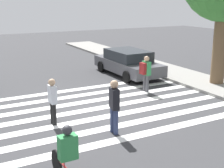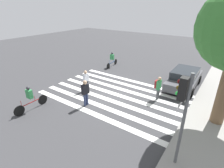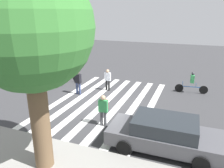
{
  "view_description": "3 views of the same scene",
  "coord_description": "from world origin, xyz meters",
  "px_view_note": "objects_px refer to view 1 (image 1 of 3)",
  "views": [
    {
      "loc": [
        10.55,
        -5.13,
        4.16
      ],
      "look_at": [
        0.63,
        0.15,
        1.11
      ],
      "focal_mm": 50.0,
      "sensor_mm": 36.0,
      "label": 1
    },
    {
      "loc": [
        9.58,
        6.41,
        6.04
      ],
      "look_at": [
        0.13,
        -0.19,
        0.82
      ],
      "focal_mm": 28.0,
      "sensor_mm": 36.0,
      "label": 2
    },
    {
      "loc": [
        -5.12,
        12.06,
        5.59
      ],
      "look_at": [
        -0.63,
        0.42,
        1.46
      ],
      "focal_mm": 35.0,
      "sensor_mm": 36.0,
      "label": 3
    }
  ],
  "objects_px": {
    "pedestrian_adult_tall_backpack": "(114,104)",
    "cyclist_near_curb": "(68,158)",
    "pedestrian_child_with_backpack": "(53,99)",
    "car_parked_silver_sedan": "(128,62)",
    "pedestrian_adult_yellow_jacket": "(146,71)"
  },
  "relations": [
    {
      "from": "pedestrian_adult_tall_backpack",
      "to": "cyclist_near_curb",
      "type": "bearing_deg",
      "value": -32.79
    },
    {
      "from": "pedestrian_child_with_backpack",
      "to": "car_parked_silver_sedan",
      "type": "relative_size",
      "value": 0.34
    },
    {
      "from": "pedestrian_child_with_backpack",
      "to": "cyclist_near_curb",
      "type": "bearing_deg",
      "value": -13.68
    },
    {
      "from": "cyclist_near_curb",
      "to": "car_parked_silver_sedan",
      "type": "xyz_separation_m",
      "value": [
        -9.03,
        6.89,
        -0.13
      ]
    },
    {
      "from": "pedestrian_adult_yellow_jacket",
      "to": "cyclist_near_curb",
      "type": "bearing_deg",
      "value": -47.57
    },
    {
      "from": "pedestrian_adult_yellow_jacket",
      "to": "car_parked_silver_sedan",
      "type": "relative_size",
      "value": 0.35
    },
    {
      "from": "pedestrian_adult_tall_backpack",
      "to": "pedestrian_child_with_backpack",
      "type": "height_order",
      "value": "pedestrian_adult_tall_backpack"
    },
    {
      "from": "pedestrian_adult_yellow_jacket",
      "to": "car_parked_silver_sedan",
      "type": "distance_m",
      "value": 3.34
    },
    {
      "from": "pedestrian_adult_yellow_jacket",
      "to": "pedestrian_child_with_backpack",
      "type": "xyz_separation_m",
      "value": [
        1.82,
        -5.0,
        -0.07
      ]
    },
    {
      "from": "pedestrian_child_with_backpack",
      "to": "car_parked_silver_sedan",
      "type": "height_order",
      "value": "pedestrian_child_with_backpack"
    },
    {
      "from": "pedestrian_child_with_backpack",
      "to": "cyclist_near_curb",
      "type": "xyz_separation_m",
      "value": [
        4.02,
        -0.93,
        -0.05
      ]
    },
    {
      "from": "pedestrian_adult_yellow_jacket",
      "to": "car_parked_silver_sedan",
      "type": "bearing_deg",
      "value": 161.14
    },
    {
      "from": "pedestrian_adult_tall_backpack",
      "to": "pedestrian_adult_yellow_jacket",
      "type": "bearing_deg",
      "value": 147.26
    },
    {
      "from": "cyclist_near_curb",
      "to": "pedestrian_adult_yellow_jacket",
      "type": "bearing_deg",
      "value": 133.44
    },
    {
      "from": "pedestrian_adult_yellow_jacket",
      "to": "cyclist_near_curb",
      "type": "relative_size",
      "value": 0.73
    }
  ]
}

